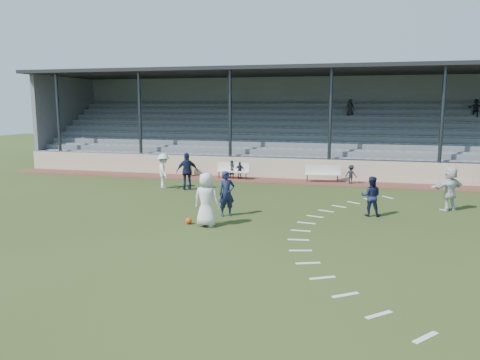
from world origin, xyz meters
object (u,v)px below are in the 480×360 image
player_navy_lead (227,194)px  football (189,221)px  bench_right (323,172)px  player_white_lead (206,200)px  bench_left (233,169)px  trash_bin (188,169)px

player_navy_lead → football: bearing=-155.1°
bench_right → player_white_lead: 11.44m
player_navy_lead → bench_left: bearing=70.9°
bench_left → player_white_lead: player_white_lead is taller
trash_bin → player_navy_lead: size_ratio=0.50×
bench_left → player_white_lead: 10.99m
bench_right → trash_bin: size_ratio=2.28×
bench_right → player_white_lead: size_ratio=1.03×
bench_left → football: 10.78m
bench_left → bench_right: bearing=5.2°
bench_right → football: size_ratio=8.35×
player_white_lead → player_navy_lead: player_white_lead is taller
player_white_lead → player_navy_lead: 1.73m
bench_left → player_navy_lead: player_navy_lead is taller
bench_right → football: bench_right is taller
football → player_navy_lead: (1.00, 1.60, 0.78)m
bench_left → bench_right: same height
trash_bin → football: size_ratio=3.66×
trash_bin → bench_left: bearing=-5.6°
bench_left → player_navy_lead: (2.25, -9.10, 0.31)m
player_white_lead → bench_left: bearing=-76.0°
bench_left → bench_right: size_ratio=0.99×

